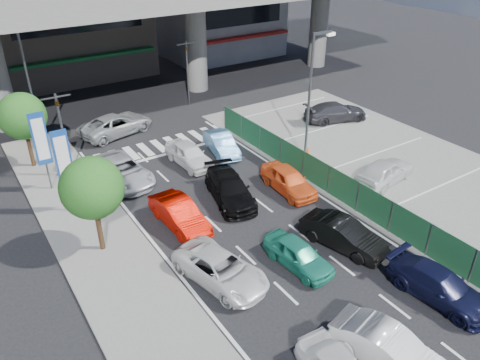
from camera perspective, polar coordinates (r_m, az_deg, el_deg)
ground at (r=22.70m, az=4.08°, el=-7.73°), size 120.00×120.00×0.00m
parking_lot at (r=30.70m, az=18.42°, el=1.46°), size 12.00×28.00×0.06m
sidewalk_left at (r=23.13m, az=-16.35°, el=-8.07°), size 4.00×30.00×0.12m
fence_run at (r=25.84m, az=12.25°, el=-0.93°), size 0.16×22.00×1.80m
traffic_light_left at (r=28.39m, az=-21.17°, el=7.38°), size 1.60×1.24×5.20m
traffic_light_right at (r=38.41m, az=-6.53°, el=14.65°), size 1.60×1.24×5.20m
street_lamp_right at (r=28.72m, az=8.79°, el=11.08°), size 1.65×0.22×8.00m
street_lamp_left at (r=33.75m, az=-24.23°, el=11.65°), size 1.65×0.22×8.00m
signboard_near at (r=24.92m, az=-20.70°, el=2.21°), size 0.80×0.14×4.70m
signboard_far at (r=27.57m, az=-23.10°, el=4.35°), size 0.80×0.14×4.70m
tree_near at (r=21.33m, az=-17.59°, el=-0.96°), size 2.80×2.80×4.80m
tree_far at (r=30.67m, az=-25.03°, el=7.06°), size 2.80×2.80×4.80m
hatch_white_back_mid at (r=17.91m, az=17.73°, el=-19.07°), size 2.44×4.42×1.38m
minivan_navy_back at (r=21.07m, az=23.15°, el=-11.76°), size 2.20×4.54×1.27m
sedan_white_mid_left at (r=20.25m, az=-2.39°, el=-10.77°), size 3.07×4.92×1.27m
taxi_teal_mid at (r=21.17m, az=7.11°, el=-8.98°), size 1.74×3.72×1.23m
hatch_black_mid_right at (r=22.58m, az=12.48°, el=-6.51°), size 2.48×4.42×1.38m
taxi_orange_left at (r=23.65m, az=-7.40°, el=-4.16°), size 1.64×4.25×1.38m
sedan_black_mid at (r=25.56m, az=-1.24°, el=-1.09°), size 3.06×5.09×1.38m
taxi_orange_right at (r=26.55m, az=5.93°, el=-0.00°), size 1.87×4.14×1.38m
wagon_silver_front_left at (r=28.22m, az=-14.15°, el=1.10°), size 2.78×5.17×1.38m
sedan_white_front_mid at (r=29.43m, az=-6.21°, el=3.11°), size 1.87×4.14×1.38m
kei_truck_front_right at (r=30.80m, az=-2.30°, el=4.44°), size 2.16×4.15×1.30m
crossing_wagon_silver at (r=34.66m, az=-14.84°, el=6.56°), size 5.72×3.64×1.47m
parked_sedan_white at (r=28.37m, az=17.20°, el=1.03°), size 4.52×2.43×1.46m
parked_sedan_dgrey at (r=36.45m, az=11.58°, el=8.15°), size 5.17×3.22×1.40m
traffic_cone at (r=30.62m, az=8.29°, el=3.48°), size 0.40×0.40×0.70m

